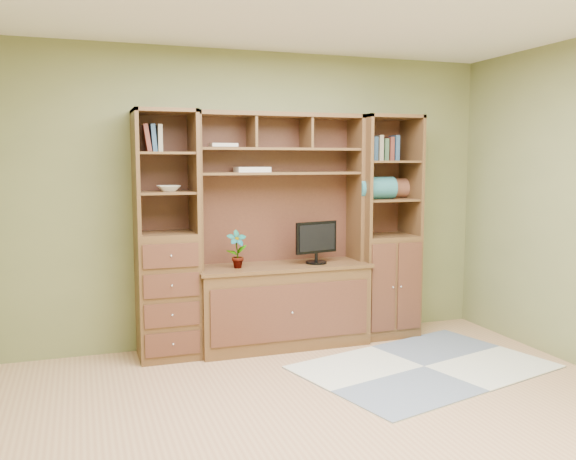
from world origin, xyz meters
name	(u,v)px	position (x,y,z in m)	size (l,w,h in m)	color
room	(346,218)	(0.00, 0.00, 1.30)	(4.60, 4.10, 2.64)	tan
center_hutch	(283,231)	(0.18, 1.73, 1.02)	(1.54, 0.53, 2.05)	#53361D
left_tower	(167,235)	(-0.82, 1.77, 1.02)	(0.50, 0.45, 2.05)	#53361D
right_tower	(385,227)	(1.21, 1.77, 1.02)	(0.55, 0.45, 2.05)	#53361D
rug	(424,367)	(1.06, 0.81, 0.01)	(1.89, 1.26, 0.01)	#A4A8A9
monitor	(316,235)	(0.49, 1.70, 0.99)	(0.42, 0.19, 0.51)	black
orchid	(237,249)	(-0.24, 1.70, 0.89)	(0.17, 0.12, 0.32)	#B2563C
magazines	(252,170)	(-0.06, 1.82, 1.56)	(0.29, 0.21, 0.04)	beige
bowl	(169,188)	(-0.79, 1.77, 1.41)	(0.19, 0.19, 0.05)	white
blanket_teal	(375,188)	(1.08, 1.73, 1.39)	(0.35, 0.20, 0.20)	#276368
blanket_red	(392,188)	(1.31, 1.85, 1.38)	(0.33, 0.18, 0.18)	brown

